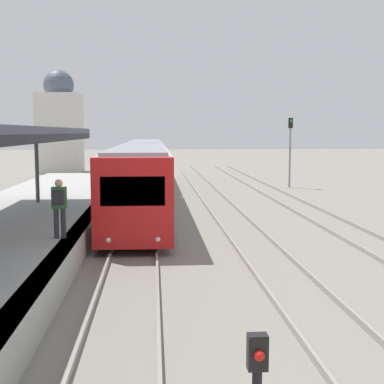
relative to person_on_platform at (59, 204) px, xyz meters
name	(u,v)px	position (x,y,z in m)	size (l,w,h in m)	color
person_on_platform	(59,204)	(0.00, 0.00, 0.00)	(0.40, 0.40, 1.66)	#2D2D33
train_near	(143,167)	(2.00, 17.02, -0.09)	(2.54, 31.69, 3.20)	red
signal_mast_far	(290,144)	(12.06, 21.41, 1.18)	(0.28, 0.29, 4.82)	gray
distant_domed_building	(60,126)	(-6.24, 36.82, 2.59)	(4.00, 4.00, 9.66)	silver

